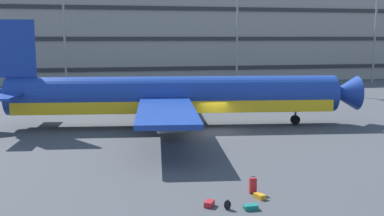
% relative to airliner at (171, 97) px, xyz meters
% --- Properties ---
extents(ground_plane, '(600.00, 600.00, 0.00)m').
position_rel_airliner_xyz_m(ground_plane, '(3.59, -3.38, -2.84)').
color(ground_plane, '#424449').
extents(terminal_structure, '(153.58, 20.31, 16.20)m').
position_rel_airliner_xyz_m(terminal_structure, '(3.59, 50.84, 5.26)').
color(terminal_structure, gray).
rests_on(terminal_structure, ground_plane).
extents(airliner, '(36.34, 29.50, 9.92)m').
position_rel_airliner_xyz_m(airliner, '(0.00, 0.00, 0.00)').
color(airliner, navy).
rests_on(airliner, ground_plane).
extents(light_mast_left, '(1.80, 0.50, 20.69)m').
position_rel_airliner_xyz_m(light_mast_left, '(-11.67, 34.86, 9.18)').
color(light_mast_left, gray).
rests_on(light_mast_left, ground_plane).
extents(light_mast_center_left, '(1.80, 0.50, 25.31)m').
position_rel_airliner_xyz_m(light_mast_center_left, '(17.29, 34.86, 11.55)').
color(light_mast_center_left, gray).
rests_on(light_mast_center_left, ground_plane).
extents(light_mast_center_right, '(1.80, 0.50, 23.71)m').
position_rel_airliner_xyz_m(light_mast_center_right, '(43.91, 34.86, 10.73)').
color(light_mast_center_right, gray).
rests_on(light_mast_center_right, ground_plane).
extents(suitcase_black, '(0.57, 0.72, 0.25)m').
position_rel_airliner_xyz_m(suitcase_black, '(1.43, -20.42, -2.71)').
color(suitcase_black, orange).
rests_on(suitcase_black, ground_plane).
extents(suitcase_scuffed, '(0.71, 0.40, 0.24)m').
position_rel_airliner_xyz_m(suitcase_scuffed, '(0.47, -21.80, -2.72)').
color(suitcase_scuffed, '#147266').
rests_on(suitcase_scuffed, ground_plane).
extents(suitcase_teal, '(0.38, 0.23, 0.97)m').
position_rel_airliner_xyz_m(suitcase_teal, '(1.35, -19.56, -2.39)').
color(suitcase_teal, '#B21E23').
rests_on(suitcase_teal, ground_plane).
extents(suitcase_silver, '(0.65, 0.72, 0.28)m').
position_rel_airliner_xyz_m(suitcase_silver, '(-1.41, -20.97, -2.70)').
color(suitcase_silver, '#B21E23').
rests_on(suitcase_silver, ground_plane).
extents(backpack_laid_flat, '(0.38, 0.26, 0.53)m').
position_rel_airliner_xyz_m(backpack_laid_flat, '(-0.64, -21.54, -2.61)').
color(backpack_laid_flat, black).
rests_on(backpack_laid_flat, ground_plane).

